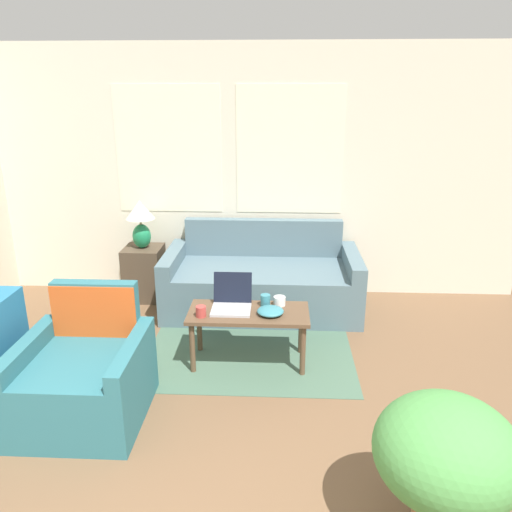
% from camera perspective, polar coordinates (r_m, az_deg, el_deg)
% --- Properties ---
extents(wall_back, '(6.03, 0.06, 2.60)m').
position_cam_1_polar(wall_back, '(5.32, -2.26, 9.42)').
color(wall_back, silver).
rests_on(wall_back, ground_plane).
extents(rug, '(1.74, 2.04, 0.01)m').
position_cam_1_polar(rug, '(4.68, -0.42, -8.70)').
color(rug, '#476651').
rests_on(rug, ground_plane).
extents(couch, '(1.93, 0.93, 0.85)m').
position_cam_1_polar(couch, '(5.10, 0.71, -3.02)').
color(couch, slate).
rests_on(couch, ground_plane).
extents(armchair, '(0.81, 0.82, 0.85)m').
position_cam_1_polar(armchair, '(3.69, -18.88, -13.05)').
color(armchair, '#2D6B75').
rests_on(armchair, ground_plane).
extents(side_table, '(0.39, 0.39, 0.57)m').
position_cam_1_polar(side_table, '(5.46, -12.62, -1.90)').
color(side_table, '#4C3D2D').
rests_on(side_table, ground_plane).
extents(table_lamp, '(0.29, 0.29, 0.50)m').
position_cam_1_polar(table_lamp, '(5.29, -13.07, 4.12)').
color(table_lamp, '#1E8451').
rests_on(table_lamp, side_table).
extents(coffee_table, '(0.97, 0.45, 0.45)m').
position_cam_1_polar(coffee_table, '(4.04, -0.85, -7.13)').
color(coffee_table, brown).
rests_on(coffee_table, ground_plane).
extents(laptop, '(0.31, 0.32, 0.26)m').
position_cam_1_polar(laptop, '(4.06, -2.79, -5.18)').
color(laptop, '#B7B7BC').
rests_on(laptop, coffee_table).
extents(cup_navy, '(0.08, 0.08, 0.09)m').
position_cam_1_polar(cup_navy, '(3.94, -6.31, -6.32)').
color(cup_navy, '#B23D38').
rests_on(cup_navy, coffee_table).
extents(cup_yellow, '(0.10, 0.10, 0.07)m').
position_cam_1_polar(cup_yellow, '(4.12, 2.71, -5.16)').
color(cup_yellow, white).
rests_on(cup_yellow, coffee_table).
extents(cup_white, '(0.08, 0.08, 0.10)m').
position_cam_1_polar(cup_white, '(4.09, 1.08, -5.09)').
color(cup_white, teal).
rests_on(cup_white, coffee_table).
extents(snack_bowl, '(0.21, 0.21, 0.06)m').
position_cam_1_polar(snack_bowl, '(3.95, 1.66, -6.31)').
color(snack_bowl, teal).
rests_on(snack_bowl, coffee_table).
extents(potted_plant, '(0.69, 0.69, 0.79)m').
position_cam_1_polar(potted_plant, '(2.67, 20.88, -20.57)').
color(potted_plant, '#996B42').
rests_on(potted_plant, ground_plane).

